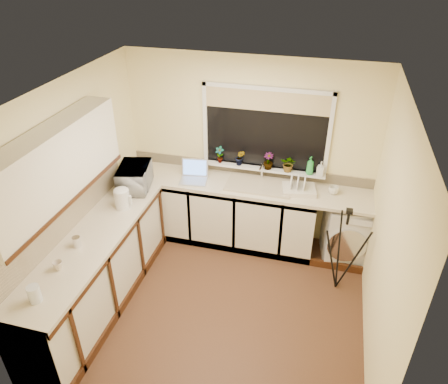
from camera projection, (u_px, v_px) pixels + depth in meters
floor at (219, 302)px, 4.85m from camera, size 3.20×3.20×0.00m
ceiling at (217, 95)px, 3.57m from camera, size 3.20×3.20×0.00m
wall_back at (249, 151)px, 5.44m from camera, size 3.20×0.00×3.20m
wall_front at (162, 331)px, 2.97m from camera, size 3.20×0.00×3.20m
wall_left at (76, 193)px, 4.56m from camera, size 0.00×3.00×3.00m
wall_right at (386, 240)px, 3.86m from camera, size 0.00×3.00×3.00m
base_cabinet_back at (219, 211)px, 5.68m from camera, size 2.55×0.60×0.86m
base_cabinet_left at (98, 272)px, 4.66m from camera, size 0.54×2.40×0.86m
worktop_back at (243, 185)px, 5.38m from camera, size 3.20×0.60×0.04m
worktop_left at (92, 239)px, 4.42m from camera, size 0.60×2.40×0.04m
upper_cabinet at (53, 167)px, 3.85m from camera, size 0.28×1.90×0.70m
splashback_left at (63, 216)px, 4.36m from camera, size 0.02×2.40×0.45m
splashback_back at (248, 169)px, 5.57m from camera, size 3.20×0.02×0.14m
window_glass at (265, 130)px, 5.22m from camera, size 1.50×0.02×1.00m
window_blind at (267, 101)px, 5.00m from camera, size 1.50×0.02×0.25m
windowsill at (263, 168)px, 5.44m from camera, size 1.60×0.14×0.03m
sink at (259, 185)px, 5.32m from camera, size 0.82×0.46×0.03m
faucet at (262, 171)px, 5.41m from camera, size 0.03×0.03×0.24m
washing_machine at (347, 230)px, 5.35m from camera, size 0.65×0.64×0.81m
laptop at (194, 175)px, 5.44m from camera, size 0.38×0.34×0.25m
kettle at (122, 199)px, 4.84m from camera, size 0.17×0.17×0.23m
dish_rack at (299, 190)px, 5.19m from camera, size 0.45×0.37×0.06m
tripod at (342, 250)px, 4.77m from camera, size 0.69×0.69×1.11m
glass_jug at (34, 294)px, 3.61m from camera, size 0.11×0.11×0.16m
steel_jar at (77, 242)px, 4.26m from camera, size 0.08×0.08×0.11m
microwave at (135, 177)px, 5.22m from camera, size 0.47×0.60×0.30m
plant_a at (220, 155)px, 5.49m from camera, size 0.13×0.10×0.22m
plant_b at (240, 158)px, 5.43m from camera, size 0.12×0.09×0.21m
plant_c at (268, 161)px, 5.34m from camera, size 0.12×0.12×0.22m
plant_d at (289, 164)px, 5.28m from camera, size 0.22×0.20×0.22m
soap_bottle_green at (310, 166)px, 5.22m from camera, size 0.12×0.12×0.24m
soap_bottle_clear at (321, 169)px, 5.20m from camera, size 0.10×0.10×0.19m
cup_back at (334, 190)px, 5.14m from camera, size 0.14×0.14×0.10m
cup_left at (58, 266)px, 3.98m from camera, size 0.10×0.10×0.09m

